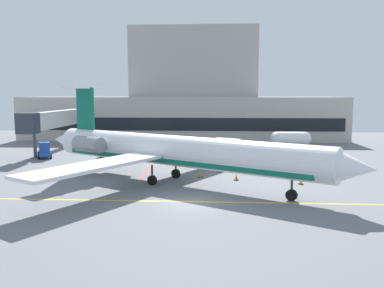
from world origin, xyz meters
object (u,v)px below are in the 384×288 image
Objects in this scene: baggage_tug at (158,150)px; belt_loader at (115,153)px; pushback_tractor at (44,151)px; fuel_tank at (291,139)px; regional_jet at (171,151)px.

baggage_tug is 1.12× the size of belt_loader.
pushback_tractor is 0.57× the size of fuel_tank.
belt_loader is at bearing -136.09° from baggage_tug.
regional_jet is 16.82m from baggage_tug.
fuel_tank is at bearing 25.49° from baggage_tug.
fuel_tank is (24.39, 13.97, 0.42)m from belt_loader.
fuel_tank is (19.57, 9.33, 0.59)m from baggage_tug.
pushback_tractor reaches higher than baggage_tug.
pushback_tractor is (-14.60, -2.88, 0.14)m from baggage_tug.
fuel_tank reaches higher than pushback_tractor.
regional_jet is at bearing -54.07° from belt_loader.
belt_loader is 28.11m from fuel_tank.
belt_loader reaches higher than baggage_tug.
pushback_tractor is 1.05× the size of belt_loader.
baggage_tug is at bearing 102.52° from regional_jet.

